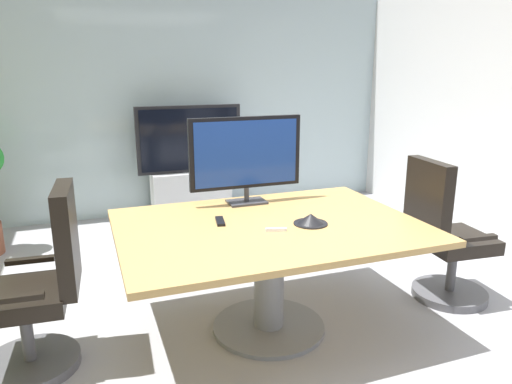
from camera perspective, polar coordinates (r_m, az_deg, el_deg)
ground_plane at (r=3.42m, az=-0.12°, el=-15.66°), size 6.88×6.88×0.00m
wall_back_glass_partition at (r=5.81m, az=-10.34°, el=11.39°), size 5.59×0.10×2.82m
conference_table at (r=3.14m, az=1.59°, el=-6.81°), size 1.92×1.38×0.75m
office_chair_left at (r=3.07m, az=-24.35°, el=-11.22°), size 0.61×0.59×1.09m
office_chair_right at (r=3.86m, az=21.52°, el=-5.65°), size 0.61×0.59×1.09m
tv_monitor at (r=3.47m, az=-1.20°, el=4.43°), size 0.84×0.18×0.64m
wall_display_unit at (r=5.63m, az=-7.81°, el=1.39°), size 1.20×0.36×1.31m
conference_phone at (r=3.08m, az=6.55°, el=-3.28°), size 0.22×0.22×0.07m
remote_control at (r=3.11m, az=-4.32°, el=-3.50°), size 0.08×0.18×0.02m
whiteboard_marker at (r=2.94m, az=2.40°, el=-4.52°), size 0.13×0.06×0.02m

